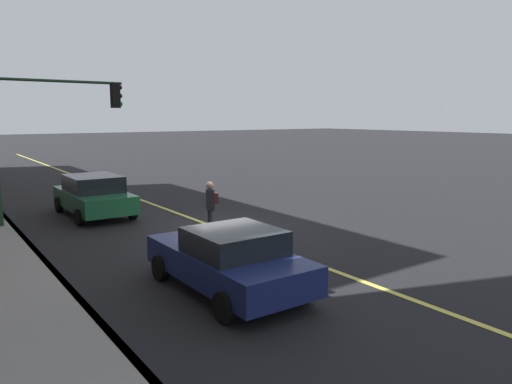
{
  "coord_description": "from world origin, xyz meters",
  "views": [
    {
      "loc": [
        -13.76,
        8.15,
        3.78
      ],
      "look_at": [
        -2.42,
        0.16,
        1.59
      ],
      "focal_mm": 33.64,
      "sensor_mm": 36.0,
      "label": 1
    }
  ],
  "objects_px": {
    "car_navy": "(229,259)",
    "pedestrian_with_backpack": "(211,204)",
    "car_green": "(94,195)",
    "traffic_light_mast": "(50,120)"
  },
  "relations": [
    {
      "from": "car_green",
      "to": "pedestrian_with_backpack",
      "type": "distance_m",
      "value": 5.83
    },
    {
      "from": "car_green",
      "to": "pedestrian_with_backpack",
      "type": "xyz_separation_m",
      "value": [
        -5.46,
        -2.04,
        0.24
      ]
    },
    {
      "from": "car_green",
      "to": "traffic_light_mast",
      "type": "xyz_separation_m",
      "value": [
        -0.61,
        1.53,
        2.87
      ]
    },
    {
      "from": "pedestrian_with_backpack",
      "to": "car_navy",
      "type": "bearing_deg",
      "value": 154.69
    },
    {
      "from": "car_green",
      "to": "traffic_light_mast",
      "type": "distance_m",
      "value": 3.31
    },
    {
      "from": "car_green",
      "to": "car_navy",
      "type": "relative_size",
      "value": 1.05
    },
    {
      "from": "car_navy",
      "to": "pedestrian_with_backpack",
      "type": "relative_size",
      "value": 2.44
    },
    {
      "from": "car_green",
      "to": "car_navy",
      "type": "xyz_separation_m",
      "value": [
        -9.88,
        0.05,
        -0.08
      ]
    },
    {
      "from": "traffic_light_mast",
      "to": "car_navy",
      "type": "bearing_deg",
      "value": -170.92
    },
    {
      "from": "car_green",
      "to": "car_navy",
      "type": "height_order",
      "value": "car_green"
    }
  ]
}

